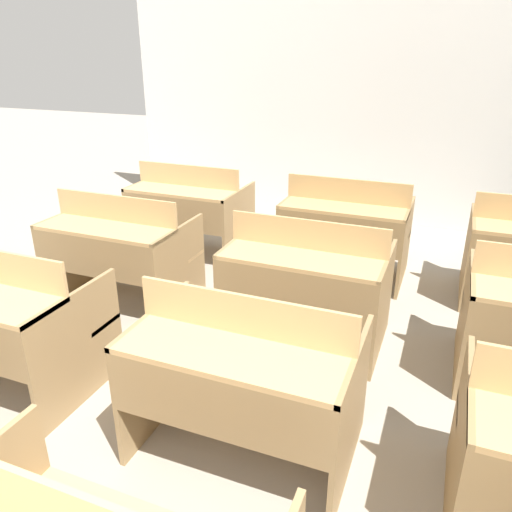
# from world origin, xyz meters

# --- Properties ---
(wall_back) EXTENTS (6.20, 0.06, 3.01)m
(wall_back) POSITION_xyz_m (0.00, 6.99, 1.51)
(wall_back) COLOR silver
(wall_back) RESTS_ON ground_plane
(bench_second_left) EXTENTS (1.13, 0.78, 0.94)m
(bench_second_left) POSITION_xyz_m (-1.49, 2.77, 0.48)
(bench_second_left) COLOR #997B51
(bench_second_left) RESTS_ON ground_plane
(bench_second_center) EXTENTS (1.13, 0.78, 0.94)m
(bench_second_center) POSITION_xyz_m (0.16, 2.78, 0.48)
(bench_second_center) COLOR #98794F
(bench_second_center) RESTS_ON ground_plane
(bench_third_left) EXTENTS (1.13, 0.78, 0.94)m
(bench_third_left) POSITION_xyz_m (-1.49, 4.00, 0.48)
(bench_third_left) COLOR #97784E
(bench_third_left) RESTS_ON ground_plane
(bench_third_center) EXTENTS (1.13, 0.78, 0.94)m
(bench_third_center) POSITION_xyz_m (0.13, 3.99, 0.48)
(bench_third_center) COLOR #95764C
(bench_third_center) RESTS_ON ground_plane
(bench_back_left) EXTENTS (1.13, 0.78, 0.94)m
(bench_back_left) POSITION_xyz_m (-1.49, 5.20, 0.48)
(bench_back_left) COLOR #997B51
(bench_back_left) RESTS_ON ground_plane
(bench_back_center) EXTENTS (1.13, 0.78, 0.94)m
(bench_back_center) POSITION_xyz_m (0.14, 5.23, 0.48)
(bench_back_center) COLOR olive
(bench_back_center) RESTS_ON ground_plane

